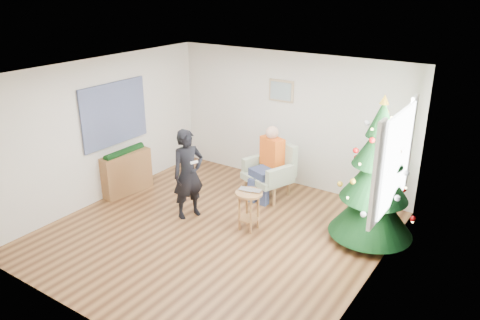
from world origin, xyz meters
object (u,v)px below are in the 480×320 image
Objects in this scene: stool at (249,210)px; console at (126,173)px; standing_man at (188,174)px; christmas_tree at (376,178)px; armchair at (270,177)px.

console is at bearing -177.96° from stool.
christmas_tree is at bearing -48.55° from standing_man.
christmas_tree is 2.06m from stool.
armchair is (-0.35, 1.28, 0.05)m from stool.
stool is 2.72m from console.
stool is 0.64× the size of armchair.
christmas_tree is at bearing 24.14° from stool.
console is (-4.48, -0.89, -0.65)m from christmas_tree.
armchair is (-2.11, 0.49, -0.67)m from christmas_tree.
console is (-1.61, 0.07, -0.38)m from standing_man.
standing_man is 1.56× the size of console.
console is at bearing 110.32° from standing_man.
stool is 1.21m from standing_man.
standing_man is 1.66m from console.
christmas_tree is 3.04m from standing_man.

